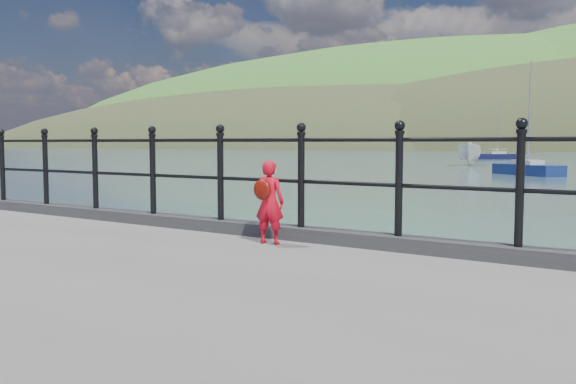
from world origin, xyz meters
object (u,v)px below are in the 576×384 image
Objects in this scene: child at (269,201)px; launch_white at (470,154)px; railing at (259,167)px; sailboat_left at (498,157)px; sailboat_port at (528,170)px.

launch_white is (-13.62, 50.99, -0.39)m from child.
sailboat_left reaches higher than railing.
railing is 52.25m from launch_white.
launch_white is 0.71× the size of sailboat_left.
railing is 3.24× the size of launch_white.
sailboat_port is at bearing -94.19° from child.
railing is at bearing -109.29° from sailboat_left.
sailboat_port is at bearing -74.56° from launch_white.
child is at bearing -89.79° from launch_white.
child is at bearing -44.46° from sailboat_port.
sailboat_left is (-17.18, 75.20, -1.48)m from railing.
child is 0.12× the size of sailboat_port.
sailboat_left is (-17.64, 75.63, -1.13)m from child.
railing is 2.30× the size of sailboat_left.
launch_white is 24.98m from sailboat_left.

